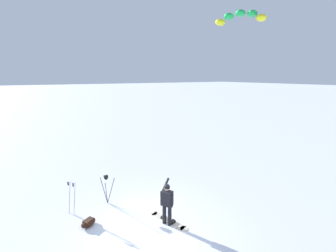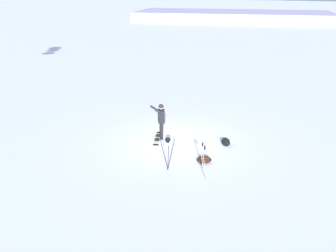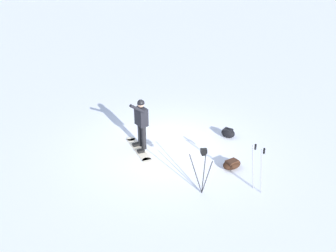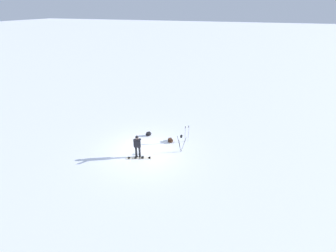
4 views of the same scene
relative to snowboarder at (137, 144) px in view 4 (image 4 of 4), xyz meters
The scene contains 7 objects.
ground_plane 1.22m from the snowboarder, 97.83° to the right, with size 300.00×300.00×0.00m, color white.
snowboarder is the anchor object (origin of this frame).
snowboard 0.95m from the snowboarder, 137.77° to the left, with size 1.64×0.80×0.10m.
gear_bag_large 2.98m from the snowboarder, 118.56° to the right, with size 0.61×0.68×0.25m.
camera_tripod 2.88m from the snowboarder, 148.56° to the right, with size 0.64×0.53×1.27m.
gear_bag_small 2.95m from the snowboarder, 80.16° to the right, with size 0.53×0.55×0.32m.
ski_poles 3.79m from the snowboarder, 130.92° to the right, with size 0.30×0.34×1.30m.
Camera 4 is at (-5.97, 12.17, 8.82)m, focal length 25.14 mm.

